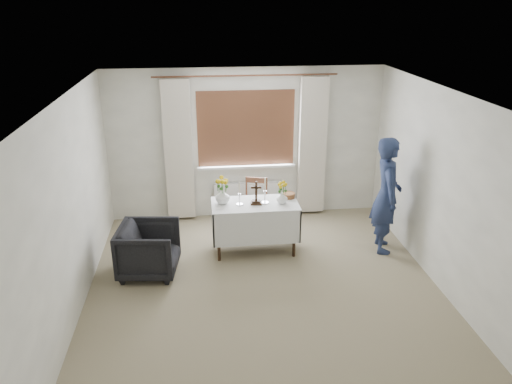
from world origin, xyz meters
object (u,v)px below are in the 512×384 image
at_px(armchair, 149,250).
at_px(altar_table, 255,227).
at_px(flower_vase_right, 282,198).
at_px(wooden_cross, 256,193).
at_px(person, 386,195).
at_px(flower_vase_left, 222,196).
at_px(wooden_chair, 255,205).

bearing_deg(armchair, altar_table, -65.78).
height_order(armchair, flower_vase_right, flower_vase_right).
distance_m(armchair, wooden_cross, 1.67).
relative_size(wooden_cross, flower_vase_right, 2.03).
relative_size(altar_table, armchair, 1.60).
bearing_deg(wooden_cross, altar_table, 123.00).
xyz_separation_m(person, wooden_cross, (-1.88, 0.12, 0.07)).
xyz_separation_m(altar_table, wooden_cross, (0.02, -0.03, 0.55)).
xyz_separation_m(armchair, flower_vase_left, (1.03, 0.52, 0.52)).
bearing_deg(armchair, flower_vase_left, -56.57).
bearing_deg(flower_vase_right, person, -4.07).
distance_m(wooden_chair, flower_vase_right, 0.95).
xyz_separation_m(wooden_cross, flower_vase_left, (-0.47, 0.08, -0.06)).
bearing_deg(altar_table, flower_vase_left, 173.94).
height_order(wooden_chair, flower_vase_left, flower_vase_left).
xyz_separation_m(altar_table, armchair, (-1.49, -0.47, -0.03)).
xyz_separation_m(wooden_chair, armchair, (-1.57, -1.22, -0.06)).
height_order(wooden_chair, wooden_cross, wooden_cross).
relative_size(wooden_chair, person, 0.49).
bearing_deg(flower_vase_left, armchair, -153.27).
bearing_deg(armchair, person, -77.83).
height_order(altar_table, person, person).
relative_size(altar_table, wooden_chair, 1.49).
distance_m(armchair, flower_vase_right, 1.99).
relative_size(person, wooden_cross, 5.04).
bearing_deg(wooden_cross, person, 2.28).
bearing_deg(flower_vase_left, wooden_cross, -9.44).
xyz_separation_m(flower_vase_left, flower_vase_right, (0.84, -0.09, -0.02)).
distance_m(flower_vase_left, flower_vase_right, 0.85).
xyz_separation_m(armchair, flower_vase_right, (1.87, 0.43, 0.49)).
bearing_deg(flower_vase_right, wooden_cross, 178.62).
bearing_deg(altar_table, armchair, -162.47).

